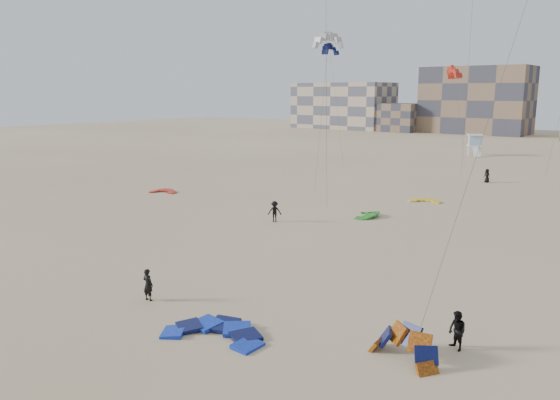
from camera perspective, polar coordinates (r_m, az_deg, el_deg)
The scene contains 17 objects.
ground at distance 30.51m, azimuth -10.24°, elevation -10.94°, with size 320.00×320.00×0.00m, color #D3B98D.
kite_ground_blue at distance 26.97m, azimuth -6.86°, elevation -13.92°, with size 4.53×4.73×0.63m, color #1336E0, non-canonical shape.
kite_ground_orange at distance 25.30m, azimuth 12.75°, elevation -15.93°, with size 3.30×2.30×2.35m, color orange, non-canonical shape.
kite_ground_red at distance 64.22m, azimuth -12.07°, elevation 0.78°, with size 2.87×3.03×0.52m, color #C83100, non-canonical shape.
kite_ground_green at distance 51.50m, azimuth 9.01°, elevation -1.69°, with size 3.10×3.24×0.79m, color #169325, non-canonical shape.
kite_ground_yellow at distance 59.49m, azimuth 14.92°, elevation -0.18°, with size 2.92×3.07×0.39m, color yellow, non-canonical shape.
kitesurfer_main at distance 31.49m, azimuth -13.64°, elevation -8.59°, with size 0.66×0.44×1.82m, color black.
kitesurfer_b at distance 26.38m, azimuth 18.02°, elevation -12.87°, with size 0.88×0.68×1.80m, color black.
kitesurfer_c at distance 48.61m, azimuth -0.57°, elevation -1.20°, with size 1.21×0.69×1.87m, color black.
kitesurfer_e at distance 74.46m, azimuth 20.81°, elevation 2.39°, with size 0.85×0.55×1.74m, color black.
kite_fly_grey at distance 60.35m, azimuth 5.06°, elevation 16.12°, with size 4.37×4.59×16.74m.
kite_fly_navy at distance 82.72m, azimuth 5.27°, elevation 15.31°, with size 8.09×7.52×17.53m.
kite_fly_red at distance 84.82m, azimuth 17.72°, elevation 12.49°, with size 5.95×5.17×14.55m.
lifeguard_tower_far at distance 105.52m, azimuth 19.66°, elevation 5.44°, with size 3.57×5.65×3.77m.
condo_west_a at distance 174.45m, azimuth 6.61°, elevation 9.77°, with size 30.00×15.00×14.00m, color tan.
condo_west_b at distance 160.98m, azimuth 19.80°, elevation 9.78°, with size 28.00×14.00×18.00m, color #786048.
condo_fill_left at distance 163.17m, azimuth 12.27°, elevation 8.43°, with size 12.00×10.00×8.00m, color #786048.
Camera 1 is at (21.32, -18.56, 11.46)m, focal length 35.00 mm.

